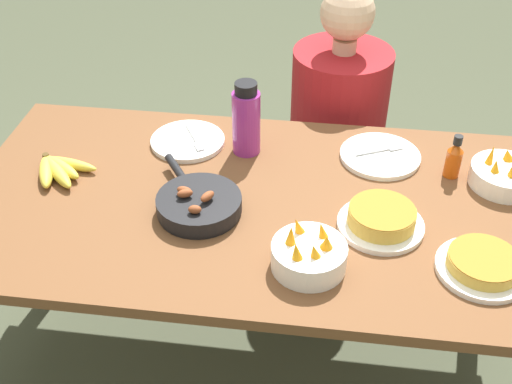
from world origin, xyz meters
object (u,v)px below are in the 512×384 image
at_px(fruit_bowl_citrus, 309,255).
at_px(empty_plate_near_front, 188,141).
at_px(banana_bunch, 58,169).
at_px(person_figure, 335,149).
at_px(water_bottle, 246,120).
at_px(empty_plate_far_left, 380,156).
at_px(frittata_plate_side, 381,219).
at_px(hot_sauce_bottle, 454,159).
at_px(skillet, 198,204).
at_px(fruit_bowl_mango, 505,175).
at_px(frittata_plate_center, 483,265).

bearing_deg(fruit_bowl_citrus, empty_plate_near_front, 129.33).
xyz_separation_m(banana_bunch, person_figure, (0.84, 0.65, -0.28)).
bearing_deg(fruit_bowl_citrus, water_bottle, 114.68).
bearing_deg(empty_plate_far_left, fruit_bowl_citrus, -110.36).
relative_size(banana_bunch, frittata_plate_side, 0.83).
bearing_deg(hot_sauce_bottle, skillet, -159.38).
bearing_deg(person_figure, water_bottle, -123.13).
height_order(empty_plate_far_left, fruit_bowl_mango, fruit_bowl_mango).
bearing_deg(person_figure, skillet, -116.26).
xyz_separation_m(frittata_plate_center, hot_sauce_bottle, (-0.03, 0.41, 0.04)).
distance_m(frittata_plate_center, fruit_bowl_citrus, 0.44).
distance_m(fruit_bowl_mango, fruit_bowl_citrus, 0.70).
bearing_deg(frittata_plate_center, empty_plate_far_left, 117.03).
xyz_separation_m(fruit_bowl_mango, person_figure, (-0.49, 0.52, -0.30)).
xyz_separation_m(frittata_plate_center, empty_plate_far_left, (-0.24, 0.48, -0.01)).
xyz_separation_m(banana_bunch, fruit_bowl_citrus, (0.78, -0.30, 0.02)).
bearing_deg(empty_plate_near_front, skillet, -72.69).
distance_m(empty_plate_near_front, fruit_bowl_citrus, 0.68).
xyz_separation_m(frittata_plate_center, water_bottle, (-0.67, 0.46, 0.09)).
xyz_separation_m(water_bottle, person_figure, (0.29, 0.44, -0.38)).
distance_m(frittata_plate_center, empty_plate_far_left, 0.54).
xyz_separation_m(empty_plate_far_left, person_figure, (-0.13, 0.43, -0.27)).
bearing_deg(fruit_bowl_citrus, frittata_plate_side, 43.85).
bearing_deg(frittata_plate_side, frittata_plate_center, -29.18).
distance_m(skillet, empty_plate_far_left, 0.61).
bearing_deg(banana_bunch, fruit_bowl_mango, 5.38).
height_order(water_bottle, hot_sauce_bottle, water_bottle).
xyz_separation_m(banana_bunch, hot_sauce_bottle, (1.18, 0.15, 0.04)).
xyz_separation_m(banana_bunch, water_bottle, (0.55, 0.20, 0.09)).
xyz_separation_m(empty_plate_near_front, water_bottle, (0.20, -0.02, 0.11)).
relative_size(frittata_plate_side, empty_plate_far_left, 0.94).
bearing_deg(water_bottle, skillet, -105.44).
height_order(banana_bunch, empty_plate_far_left, banana_bunch).
xyz_separation_m(fruit_bowl_citrus, water_bottle, (-0.23, 0.50, 0.08)).
bearing_deg(empty_plate_far_left, skillet, -146.66).
bearing_deg(skillet, water_bottle, -49.23).
relative_size(frittata_plate_center, fruit_bowl_citrus, 1.21).
height_order(frittata_plate_side, fruit_bowl_citrus, fruit_bowl_citrus).
bearing_deg(fruit_bowl_mango, person_figure, 133.55).
relative_size(frittata_plate_side, fruit_bowl_mango, 1.17).
bearing_deg(empty_plate_near_front, banana_bunch, -147.88).
bearing_deg(hot_sauce_bottle, person_figure, 125.01).
bearing_deg(frittata_plate_side, water_bottle, 142.07).
xyz_separation_m(empty_plate_near_front, fruit_bowl_citrus, (0.43, -0.52, 0.03)).
bearing_deg(water_bottle, empty_plate_far_left, 1.80).
bearing_deg(fruit_bowl_mango, empty_plate_near_front, 174.38).
distance_m(empty_plate_near_front, fruit_bowl_mango, 0.98).
height_order(frittata_plate_center, fruit_bowl_citrus, fruit_bowl_citrus).
relative_size(frittata_plate_center, fruit_bowl_mango, 1.15).
distance_m(skillet, empty_plate_near_front, 0.36).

